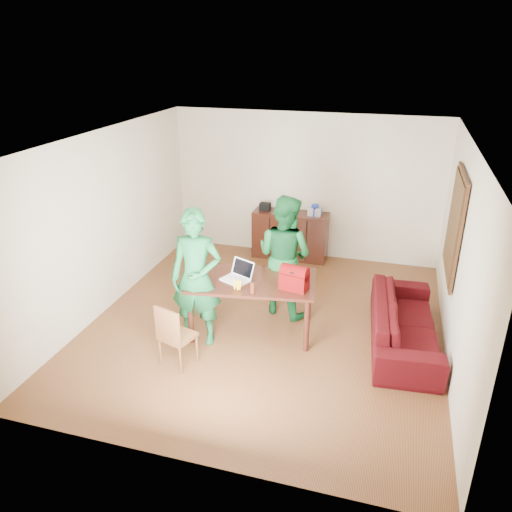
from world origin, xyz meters
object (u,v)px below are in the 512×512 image
(person_far, at_px, (284,256))
(table, at_px, (252,286))
(laptop, at_px, (235,278))
(chair, at_px, (178,347))
(bottle, at_px, (253,287))
(sofa, at_px, (405,323))
(red_bag, at_px, (294,280))
(person_near, at_px, (196,278))

(person_far, bearing_deg, table, 88.12)
(table, xyz_separation_m, laptop, (-0.22, -0.10, 0.15))
(chair, bearing_deg, bottle, 56.52)
(sofa, bearing_deg, table, 92.75)
(table, height_order, chair, chair)
(table, distance_m, bottle, 0.44)
(table, xyz_separation_m, person_far, (0.30, 0.69, 0.22))
(red_bag, bearing_deg, person_far, 122.96)
(bottle, bearing_deg, table, 107.66)
(table, distance_m, red_bag, 0.67)
(chair, height_order, red_bag, red_bag)
(chair, relative_size, person_near, 0.46)
(chair, distance_m, person_near, 0.92)
(table, height_order, sofa, table)
(person_far, bearing_deg, person_near, 71.70)
(person_near, relative_size, red_bag, 5.25)
(chair, height_order, laptop, laptop)
(chair, xyz_separation_m, person_far, (0.98, 1.72, 0.67))
(bottle, xyz_separation_m, sofa, (1.97, 0.65, -0.59))
(person_far, xyz_separation_m, bottle, (-0.18, -1.06, -0.02))
(bottle, bearing_deg, laptop, 140.45)
(chair, height_order, person_near, person_near)
(chair, height_order, bottle, bottle)
(laptop, distance_m, sofa, 2.40)
(chair, bearing_deg, person_far, 77.44)
(person_far, bearing_deg, sofa, -171.72)
(person_far, bearing_deg, red_bag, 133.16)
(person_near, distance_m, laptop, 0.55)
(person_near, distance_m, bottle, 0.76)
(chair, xyz_separation_m, bottle, (0.81, 0.66, 0.65))
(chair, distance_m, red_bag, 1.74)
(chair, xyz_separation_m, person_near, (0.05, 0.59, 0.70))
(person_near, bearing_deg, laptop, 32.13)
(person_near, bearing_deg, red_bag, 7.68)
(chair, height_order, sofa, chair)
(person_far, bearing_deg, bottle, 101.87)
(laptop, bearing_deg, table, 47.90)
(bottle, height_order, red_bag, red_bag)
(table, bearing_deg, red_bag, -18.79)
(bottle, height_order, sofa, bottle)
(person_far, distance_m, red_bag, 0.86)
(bottle, distance_m, sofa, 2.16)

